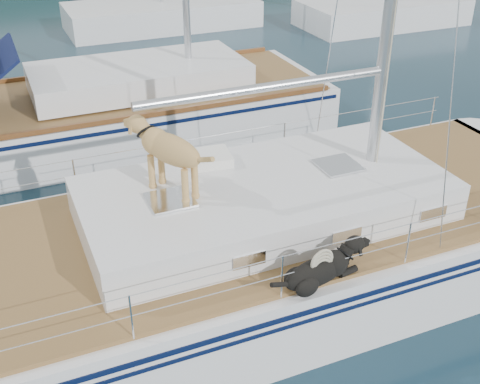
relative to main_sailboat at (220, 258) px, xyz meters
name	(u,v)px	position (x,y,z in m)	size (l,w,h in m)	color
ground	(215,296)	(-0.09, 0.00, -0.68)	(120.00, 120.00, 0.00)	black
main_sailboat	(220,258)	(0.00, 0.00, 0.00)	(12.00, 3.89, 14.01)	white
neighbor_sailboat	(96,117)	(-0.57, 6.33, -0.05)	(11.00, 3.50, 13.30)	white
bg_boat_center	(162,15)	(3.91, 16.00, -0.23)	(7.20, 3.00, 11.65)	white
bg_boat_east	(382,13)	(11.91, 13.00, -0.22)	(6.40, 3.00, 11.65)	white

